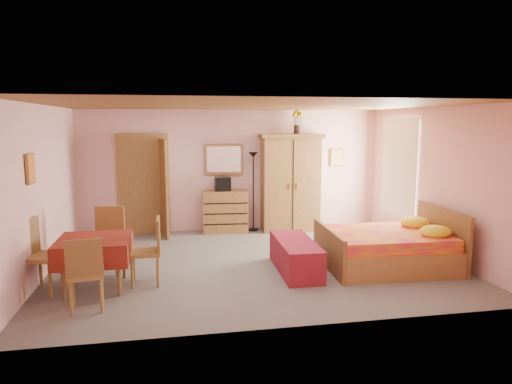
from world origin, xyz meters
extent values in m
plane|color=slate|center=(0.00, 0.00, 0.00)|extent=(6.50, 6.50, 0.00)
plane|color=brown|center=(0.00, 0.00, 2.60)|extent=(6.50, 6.50, 0.00)
cube|color=#E2A6A3|center=(0.00, 2.50, 1.30)|extent=(6.50, 0.10, 2.60)
cube|color=#E2A6A3|center=(0.00, -2.50, 1.30)|extent=(6.50, 0.10, 2.60)
cube|color=#E2A6A3|center=(-3.25, 0.00, 1.30)|extent=(0.10, 5.00, 2.60)
cube|color=#E2A6A3|center=(3.25, 0.00, 1.30)|extent=(0.10, 5.00, 2.60)
cube|color=#9E6B35|center=(-1.90, 2.47, 1.02)|extent=(1.06, 0.12, 2.15)
cube|color=white|center=(3.21, 1.20, 1.45)|extent=(0.08, 1.40, 1.95)
cube|color=orange|center=(-3.22, -0.60, 1.70)|extent=(0.04, 0.32, 0.42)
cube|color=#D8BF59|center=(2.35, 2.47, 1.55)|extent=(0.30, 0.04, 0.40)
cube|color=olive|center=(-0.21, 2.25, 0.45)|extent=(0.98, 0.54, 0.90)
cube|color=white|center=(-0.21, 2.46, 1.55)|extent=(0.84, 0.10, 0.66)
cube|color=black|center=(-0.26, 2.23, 1.04)|extent=(0.33, 0.25, 0.29)
cube|color=black|center=(0.41, 2.28, 0.85)|extent=(0.29, 0.29, 1.70)
cube|color=olive|center=(1.20, 2.16, 1.04)|extent=(1.36, 0.75, 2.09)
cube|color=yellow|center=(1.35, 2.22, 2.34)|extent=(0.22, 0.22, 0.50)
cube|color=#D61444|center=(2.09, -0.59, 0.47)|extent=(2.10, 1.68, 0.94)
cube|color=maroon|center=(0.57, -0.56, 0.25)|extent=(0.59, 1.50, 0.50)
cube|color=maroon|center=(-2.41, -0.77, 0.36)|extent=(0.99, 0.99, 0.72)
cube|color=#A57537|center=(-2.40, -1.53, 0.48)|extent=(0.49, 0.49, 0.95)
cube|color=#A77038|center=(-2.33, -0.08, 0.51)|extent=(0.52, 0.52, 1.01)
cube|color=#AE773B|center=(-3.07, -0.80, 0.51)|extent=(0.59, 0.59, 1.03)
cube|color=#A87538|center=(-1.72, -0.72, 0.48)|extent=(0.44, 0.44, 0.97)
camera|label=1|loc=(-1.30, -7.29, 2.33)|focal=32.00mm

